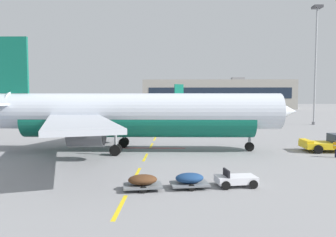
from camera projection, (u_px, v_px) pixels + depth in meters
The scene contains 10 objects.
ground at pixel (289, 131), 53.97m from camera, with size 400.00×400.00×0.00m, color gray.
apron_paint_markings at pixel (158, 132), 52.73m from camera, with size 8.00×94.80×0.01m.
airliner_foreground at pixel (133, 114), 34.39m from camera, with size 34.67×34.63×12.20m.
pushback_tug at pixel (334, 143), 34.18m from camera, with size 6.10×3.37×2.08m.
airliner_mid_left at pixel (10, 103), 92.64m from camera, with size 31.53×33.13×12.06m.
airliner_far_center at pixel (151, 105), 97.13m from camera, with size 25.16×23.34×9.76m.
fuel_service_truck at pixel (212, 121), 55.90m from camera, with size 5.94×7.13×3.14m.
baggage_train at pixel (190, 180), 20.57m from camera, with size 8.72×2.94×1.14m.
apron_light_mast_far at pixel (316, 51), 65.82m from camera, with size 1.80×1.80×24.27m.
terminal_satellite at pixel (216, 95), 157.81m from camera, with size 69.77×26.98×15.10m.
Camera 1 is at (20.99, -14.21, 5.88)m, focal length 34.37 mm.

